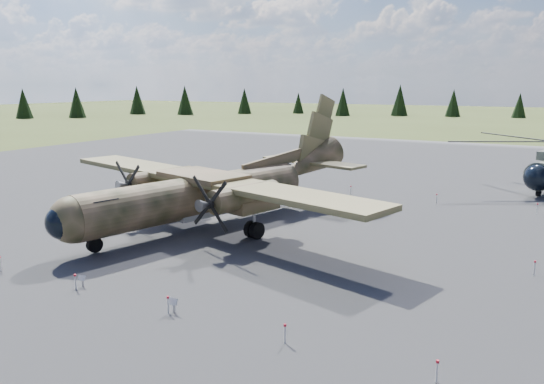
% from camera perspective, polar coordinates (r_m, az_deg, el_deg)
% --- Properties ---
extents(ground, '(500.00, 500.00, 0.00)m').
position_cam_1_polar(ground, '(36.97, -0.13, -4.72)').
color(ground, '#505E2A').
rests_on(ground, ground).
extents(apron, '(120.00, 120.00, 0.04)m').
position_cam_1_polar(apron, '(45.73, 5.88, -1.62)').
color(apron, slate).
rests_on(apron, ground).
extents(transport_plane, '(30.29, 27.08, 10.08)m').
position_cam_1_polar(transport_plane, '(39.54, -6.15, 0.60)').
color(transport_plane, '#35361D').
rests_on(transport_plane, ground).
extents(info_placard_left, '(0.43, 0.25, 0.63)m').
position_cam_1_polar(info_placard_left, '(29.49, -19.76, -8.81)').
color(info_placard_left, gray).
rests_on(info_placard_left, ground).
extents(info_placard_right, '(0.47, 0.21, 0.73)m').
position_cam_1_polar(info_placard_right, '(25.21, -10.57, -11.65)').
color(info_placard_right, gray).
rests_on(info_placard_right, ground).
extents(barrier_fence, '(33.12, 29.62, 0.85)m').
position_cam_1_polar(barrier_fence, '(36.99, -0.81, -3.90)').
color(barrier_fence, silver).
rests_on(barrier_fence, ground).
extents(treeline, '(322.01, 323.98, 10.70)m').
position_cam_1_polar(treeline, '(37.41, 9.89, 2.62)').
color(treeline, black).
rests_on(treeline, ground).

